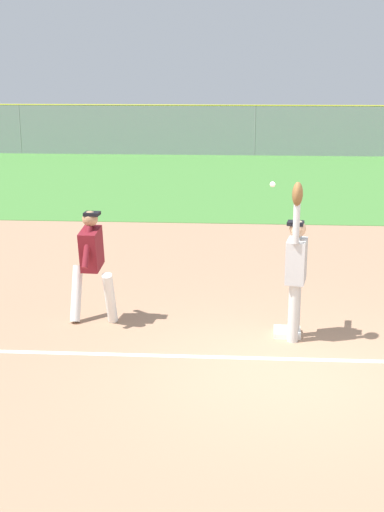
{
  "coord_description": "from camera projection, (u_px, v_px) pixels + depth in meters",
  "views": [
    {
      "loc": [
        -0.58,
        -8.01,
        3.67
      ],
      "look_at": [
        -1.28,
        1.7,
        1.05
      ],
      "focal_mm": 48.09,
      "sensor_mm": 36.0,
      "label": 1
    }
  ],
  "objects": [
    {
      "name": "baseball",
      "position": [
        273.0,
        184.0,
        9.01
      ],
      "size": [
        0.07,
        0.07,
        0.07
      ],
      "primitive_type": "sphere",
      "color": "white"
    },
    {
      "name": "fielder",
      "position": [
        296.0,
        263.0,
        9.44
      ],
      "size": [
        0.33,
        0.9,
        2.28
      ],
      "rotation": [
        0.0,
        0.0,
        2.96
      ],
      "color": "silver",
      "rests_on": "ground_plane"
    },
    {
      "name": "outfield_grass",
      "position": [
        258.0,
        180.0,
        24.07
      ],
      "size": [
        43.14,
        14.57,
        0.01
      ],
      "primitive_type": "cube",
      "color": "#478438",
      "rests_on": "ground_plane"
    },
    {
      "name": "parked_car_tan",
      "position": [
        358.0,
        135.0,
        33.9
      ],
      "size": [
        4.47,
        2.26,
        1.25
      ],
      "rotation": [
        0.0,
        0.0,
        0.04
      ],
      "color": "tan",
      "rests_on": "ground_plane"
    },
    {
      "name": "first_base",
      "position": [
        287.0,
        332.0,
        9.88
      ],
      "size": [
        0.39,
        0.39,
        0.08
      ],
      "primitive_type": "cube",
      "rotation": [
        0.0,
        0.0,
        -0.04
      ],
      "color": "white",
      "rests_on": "ground_plane"
    },
    {
      "name": "outfield_fence",
      "position": [
        255.0,
        130.0,
        30.8
      ],
      "size": [
        43.22,
        0.08,
        2.26
      ],
      "color": "#93999E",
      "rests_on": "ground_plane"
    },
    {
      "name": "runner",
      "position": [
        92.0,
        259.0,
        10.13
      ],
      "size": [
        0.72,
        0.84,
        1.72
      ],
      "rotation": [
        0.0,
        0.0,
        -0.05
      ],
      "color": "white",
      "rests_on": "ground_plane"
    },
    {
      "name": "parked_car_green",
      "position": [
        128.0,
        134.0,
        34.14
      ],
      "size": [
        4.42,
        2.16,
        1.25
      ],
      "rotation": [
        0.0,
        0.0,
        0.01
      ],
      "color": "#1E6B33",
      "rests_on": "ground_plane"
    },
    {
      "name": "parked_car_white",
      "position": [
        242.0,
        135.0,
        33.85
      ],
      "size": [
        4.48,
        2.27,
        1.25
      ],
      "rotation": [
        0.0,
        0.0,
        0.04
      ],
      "color": "white",
      "rests_on": "ground_plane"
    },
    {
      "name": "ground_plane",
      "position": [
        284.0,
        373.0,
        8.63
      ],
      "size": [
        72.85,
        72.85,
        0.0
      ],
      "primitive_type": "plane",
      "color": "tan"
    }
  ]
}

